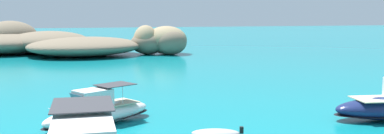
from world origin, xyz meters
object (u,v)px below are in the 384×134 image
at_px(motorboat_white, 98,112).
at_px(dinghy_tender, 216,133).
at_px(islet_small, 159,41).
at_px(islet_large, 40,42).

bearing_deg(motorboat_white, dinghy_tender, -37.60).
bearing_deg(islet_small, motorboat_white, -106.55).
relative_size(islet_large, motorboat_white, 4.27).
bearing_deg(dinghy_tender, motorboat_white, 142.40).
relative_size(islet_large, islet_small, 2.84).
relative_size(islet_small, dinghy_tender, 3.91).
height_order(islet_small, motorboat_white, islet_small).
height_order(islet_large, motorboat_white, islet_large).
xyz_separation_m(islet_large, dinghy_tender, (11.97, -54.96, -1.62)).
distance_m(motorboat_white, dinghy_tender, 7.47).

